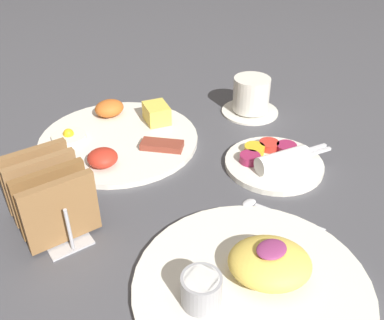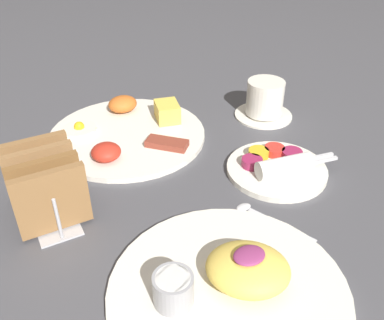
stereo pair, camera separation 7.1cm
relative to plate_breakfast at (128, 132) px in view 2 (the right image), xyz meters
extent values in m
plane|color=#47474C|center=(-0.03, -0.21, -0.01)|extent=(3.00, 3.00, 0.00)
cylinder|color=silver|center=(0.00, 0.00, -0.01)|extent=(0.30, 0.30, 0.01)
cube|color=#E5C64C|center=(0.09, 0.01, 0.02)|extent=(0.06, 0.06, 0.04)
ellipsoid|color=#C66023|center=(0.02, 0.09, 0.02)|extent=(0.06, 0.05, 0.03)
cylinder|color=#F4EACC|center=(-0.08, 0.05, 0.00)|extent=(0.06, 0.06, 0.01)
sphere|color=yellow|center=(-0.08, 0.05, 0.01)|extent=(0.02, 0.02, 0.02)
ellipsoid|color=red|center=(-0.07, -0.07, 0.01)|extent=(0.05, 0.05, 0.03)
cube|color=brown|center=(0.04, -0.08, 0.01)|extent=(0.08, 0.08, 0.01)
cylinder|color=silver|center=(0.18, -0.23, -0.01)|extent=(0.17, 0.17, 0.01)
cylinder|color=#99234C|center=(0.22, -0.22, 0.01)|extent=(0.04, 0.04, 0.01)
cylinder|color=red|center=(0.20, -0.20, 0.01)|extent=(0.04, 0.04, 0.01)
cylinder|color=gold|center=(0.17, -0.19, 0.01)|extent=(0.04, 0.04, 0.01)
cylinder|color=#99234C|center=(0.15, -0.21, 0.01)|extent=(0.04, 0.04, 0.01)
cylinder|color=white|center=(0.18, -0.25, 0.02)|extent=(0.10, 0.05, 0.03)
cube|color=silver|center=(0.25, -0.26, 0.02)|extent=(0.05, 0.01, 0.00)
cube|color=silver|center=(0.25, -0.27, 0.02)|extent=(0.05, 0.01, 0.00)
cylinder|color=silver|center=(-0.03, -0.41, -0.01)|extent=(0.29, 0.29, 0.01)
ellipsoid|color=#EAC651|center=(0.00, -0.41, 0.02)|extent=(0.14, 0.13, 0.04)
ellipsoid|color=#8C3366|center=(0.00, -0.41, 0.04)|extent=(0.04, 0.03, 0.01)
cylinder|color=#99999E|center=(-0.09, -0.40, 0.02)|extent=(0.05, 0.05, 0.04)
cylinder|color=white|center=(-0.09, -0.40, 0.04)|extent=(0.04, 0.04, 0.01)
cube|color=#B7B7BC|center=(-0.18, -0.15, -0.01)|extent=(0.06, 0.15, 0.01)
cube|color=olive|center=(-0.18, -0.20, 0.04)|extent=(0.10, 0.01, 0.10)
cube|color=brown|center=(-0.18, -0.17, 0.04)|extent=(0.10, 0.01, 0.10)
cube|color=olive|center=(-0.18, -0.14, 0.04)|extent=(0.10, 0.01, 0.10)
cube|color=olive|center=(-0.18, -0.11, 0.04)|extent=(0.10, 0.01, 0.10)
cylinder|color=#B7B7BC|center=(-0.18, -0.22, 0.03)|extent=(0.01, 0.01, 0.07)
cylinder|color=#B7B7BC|center=(-0.18, -0.08, 0.03)|extent=(0.01, 0.01, 0.07)
cylinder|color=silver|center=(0.28, -0.06, -0.01)|extent=(0.12, 0.12, 0.01)
cylinder|color=silver|center=(0.28, -0.06, 0.03)|extent=(0.08, 0.08, 0.07)
cylinder|color=#381E0F|center=(0.28, -0.06, 0.06)|extent=(0.06, 0.06, 0.01)
cube|color=silver|center=(0.11, -0.34, -0.01)|extent=(0.05, 0.10, 0.00)
ellipsoid|color=silver|center=(0.08, -0.28, -0.01)|extent=(0.02, 0.02, 0.01)
camera|label=1|loc=(-0.29, -0.65, 0.42)|focal=40.00mm
camera|label=2|loc=(-0.23, -0.69, 0.42)|focal=40.00mm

